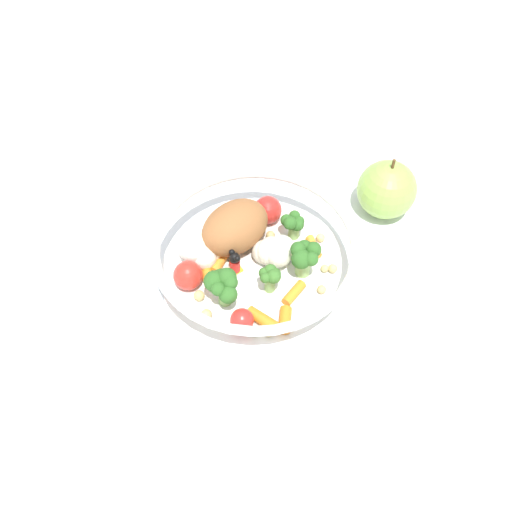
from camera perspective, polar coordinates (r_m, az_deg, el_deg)
ground_plane at (r=0.65m, az=-0.86°, el=-1.38°), size 2.40×2.40×0.00m
food_container at (r=0.63m, az=-0.73°, el=0.39°), size 0.22×0.22×0.07m
loose_apple at (r=0.70m, az=12.92°, el=6.48°), size 0.07×0.07×0.08m
folded_napkin at (r=0.63m, az=-18.87°, el=-8.03°), size 0.16×0.13×0.01m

